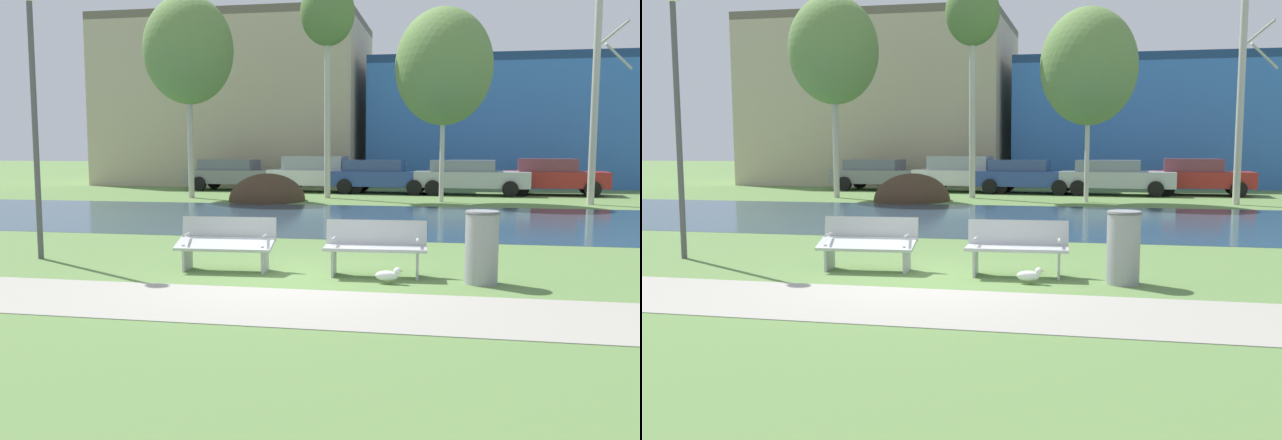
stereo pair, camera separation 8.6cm
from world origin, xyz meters
The scene contains 20 objects.
ground_plane centered at (0.00, 10.00, 0.00)m, with size 120.00×120.00×0.00m, color #5B7F42.
paved_path_strip centered at (0.00, -1.67, 0.01)m, with size 60.00×2.00×0.01m, color #9E998E.
river_band centered at (0.00, 8.62, 0.00)m, with size 80.00×8.38×0.01m, color #2D475B.
soil_mound centered at (-4.27, 14.11, 0.00)m, with size 2.80×3.32×2.04m, color #423021.
bench_left centered at (-1.24, 0.57, 0.47)m, with size 1.63×0.64×0.87m.
bench_right centered at (1.23, 0.57, 0.47)m, with size 1.63×0.65×0.87m.
trash_bin centered at (2.84, 0.28, 0.56)m, with size 0.51×0.51×1.09m.
seagull centered at (1.48, 0.00, 0.13)m, with size 0.42×0.16×0.25m.
streetlamp centered at (-4.94, 1.03, 3.30)m, with size 0.32×0.32×4.87m.
birch_far_left centered at (-7.58, 14.96, 5.69)m, with size 3.45×3.45×7.77m.
birch_left centered at (-2.32, 15.87, 6.97)m, with size 2.08×2.08×9.08m.
birch_center_left centered at (2.09, 14.81, 4.84)m, with size 3.46×3.46×6.92m.
birch_center centered at (7.24, 14.71, 4.45)m, with size 1.26×2.11×8.82m.
parked_van_nearest_grey centered at (-7.32, 19.60, 0.75)m, with size 4.61×2.15×1.41m.
parked_sedan_second_white centered at (-3.19, 19.17, 0.82)m, with size 4.89×2.18×1.57m.
parked_hatch_third_blue centered at (-0.54, 18.91, 0.77)m, with size 4.55×2.32×1.43m.
parked_wagon_fourth_silver centered at (3.20, 18.61, 0.77)m, with size 4.73×2.19×1.44m.
parked_suv_fifth_red centered at (6.59, 19.19, 0.79)m, with size 4.22×2.28×1.51m.
building_beige_block centered at (-9.03, 26.01, 4.36)m, with size 13.56×8.82×8.71m.
building_blue_store centered at (6.14, 26.25, 3.20)m, with size 15.62×6.87×6.39m.
Camera 1 is at (2.33, -9.80, 2.05)m, focal length 37.46 mm.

